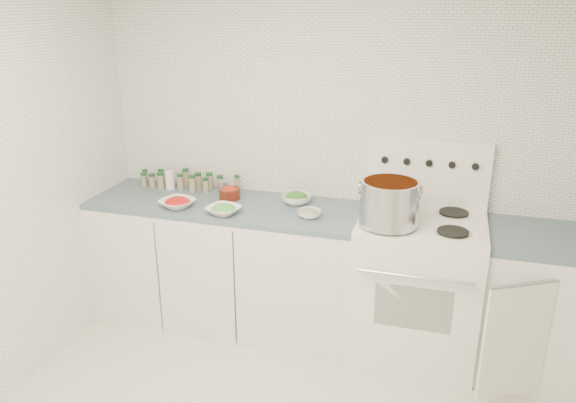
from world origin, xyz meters
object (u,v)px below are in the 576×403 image
object	(u,v)px
stock_pot	(389,201)
bowl_snowpea	(223,210)
bowl_tomato	(177,203)
stove	(417,283)

from	to	relation	value
stock_pot	bowl_snowpea	xyz separation A→B (m)	(-1.04, -0.02, -0.16)
stock_pot	bowl_snowpea	size ratio (longest dim) A/B	1.41
bowl_snowpea	bowl_tomato	bearing A→B (deg)	175.09
stove	bowl_tomato	distance (m)	1.64
stock_pot	bowl_tomato	world-z (taller)	stock_pot
bowl_snowpea	stock_pot	bearing A→B (deg)	1.04
stove	bowl_tomato	world-z (taller)	stove
stock_pot	bowl_snowpea	distance (m)	1.05
stock_pot	bowl_tomato	xyz separation A→B (m)	(-1.38, 0.01, -0.16)
stove	bowl_snowpea	size ratio (longest dim) A/B	5.26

